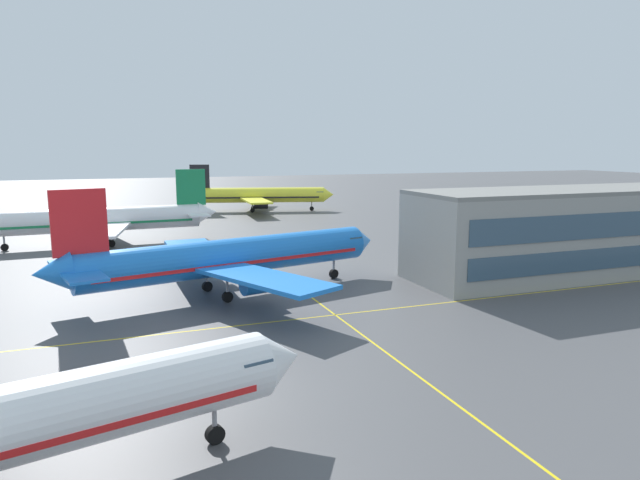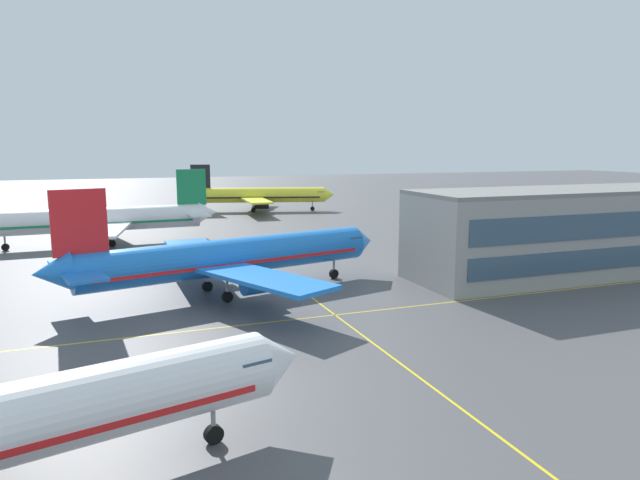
{
  "view_description": "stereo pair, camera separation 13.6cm",
  "coord_description": "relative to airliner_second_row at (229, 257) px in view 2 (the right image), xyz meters",
  "views": [
    {
      "loc": [
        -19.68,
        -12.84,
        16.01
      ],
      "look_at": [
        1.66,
        44.43,
        5.92
      ],
      "focal_mm": 31.51,
      "sensor_mm": 36.0,
      "label": 1
    },
    {
      "loc": [
        -19.56,
        -12.88,
        16.01
      ],
      "look_at": [
        1.66,
        44.43,
        5.92
      ],
      "focal_mm": 31.51,
      "sensor_mm": 36.0,
      "label": 2
    }
  ],
  "objects": [
    {
      "name": "airliner_far_left_stand",
      "position": [
        23.32,
        78.89,
        -0.14
      ],
      "size": [
        37.52,
        31.97,
        11.83
      ],
      "color": "yellow",
      "rests_on": "ground"
    },
    {
      "name": "airliner_third_row",
      "position": [
        -13.67,
        39.13,
        0.02
      ],
      "size": [
        39.55,
        34.13,
        12.31
      ],
      "color": "white",
      "rests_on": "ground"
    },
    {
      "name": "taxiway_markings",
      "position": [
        8.04,
        -30.01,
        -4.18
      ],
      "size": [
        158.4,
        83.03,
        0.01
      ],
      "color": "yellow",
      "rests_on": "ground"
    },
    {
      "name": "airliner_second_row",
      "position": [
        0.0,
        0.0,
        0.0
      ],
      "size": [
        39.01,
        33.17,
        12.24
      ],
      "color": "blue",
      "rests_on": "ground"
    }
  ]
}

